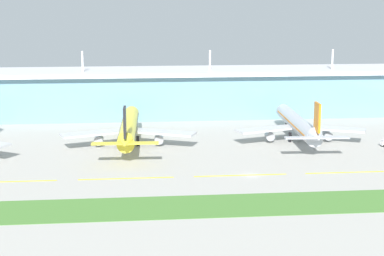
{
  "coord_description": "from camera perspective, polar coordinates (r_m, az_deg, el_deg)",
  "views": [
    {
      "loc": [
        -34.77,
        -174.03,
        50.24
      ],
      "look_at": [
        -13.75,
        38.29,
        7.0
      ],
      "focal_mm": 57.29,
      "sensor_mm": 36.0,
      "label": 1
    }
  ],
  "objects": [
    {
      "name": "terminal_building",
      "position": [
        280.85,
        1.52,
        3.39
      ],
      "size": [
        288.0,
        34.0,
        30.28
      ],
      "color": "#6693A8",
      "rests_on": "ground"
    },
    {
      "name": "ground_plane",
      "position": [
        184.44,
        5.45,
        -4.4
      ],
      "size": [
        600.0,
        600.0,
        0.0
      ],
      "primitive_type": "plane",
      "color": "#A8A59E"
    },
    {
      "name": "airliner_far_middle",
      "position": [
        231.06,
        9.85,
        0.36
      ],
      "size": [
        48.73,
        65.16,
        18.9
      ],
      "color": "#ADB2BC",
      "rests_on": "ground"
    },
    {
      "name": "grass_verge",
      "position": [
        159.09,
        7.32,
        -7.03
      ],
      "size": [
        300.0,
        18.0,
        0.1
      ],
      "primitive_type": "cube",
      "color": "#477A33",
      "rests_on": "ground"
    },
    {
      "name": "taxiway_stripe_mid_west",
      "position": [
        181.33,
        -6.16,
        -4.69
      ],
      "size": [
        28.0,
        0.7,
        0.04
      ],
      "primitive_type": "cube",
      "color": "yellow",
      "rests_on": "ground"
    },
    {
      "name": "taxiway_stripe_centre",
      "position": [
        184.08,
        4.52,
        -4.41
      ],
      "size": [
        28.0,
        0.7,
        0.04
      ],
      "primitive_type": "cube",
      "color": "yellow",
      "rests_on": "ground"
    },
    {
      "name": "airliner_near_middle",
      "position": [
        222.06,
        -5.9,
        0.02
      ],
      "size": [
        48.77,
        67.89,
        18.9
      ],
      "color": "yellow",
      "rests_on": "ground"
    },
    {
      "name": "taxiway_stripe_west",
      "position": [
        184.9,
        -16.79,
        -4.81
      ],
      "size": [
        28.0,
        0.7,
        0.04
      ],
      "primitive_type": "cube",
      "color": "yellow",
      "rests_on": "ground"
    },
    {
      "name": "taxiway_stripe_mid_east",
      "position": [
        192.87,
        14.54,
        -4.01
      ],
      "size": [
        28.0,
        0.7,
        0.04
      ],
      "primitive_type": "cube",
      "color": "yellow",
      "rests_on": "ground"
    }
  ]
}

